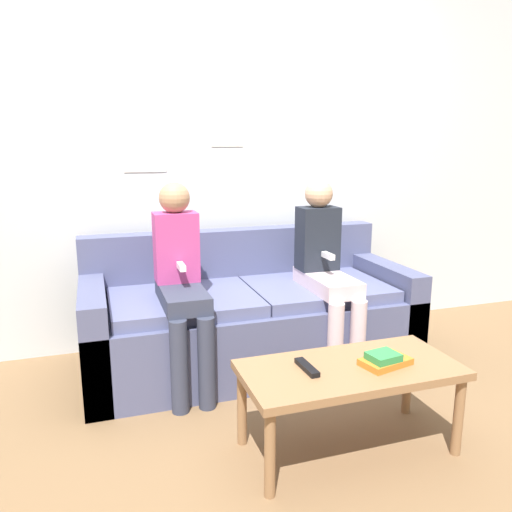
{
  "coord_description": "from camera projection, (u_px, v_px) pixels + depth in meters",
  "views": [
    {
      "loc": [
        -0.88,
        -2.28,
        1.34
      ],
      "look_at": [
        0.0,
        0.39,
        0.71
      ],
      "focal_mm": 35.0,
      "sensor_mm": 36.0,
      "label": 1
    }
  ],
  "objects": [
    {
      "name": "book_stack",
      "position": [
        385.0,
        360.0,
        2.17
      ],
      "size": [
        0.24,
        0.17,
        0.06
      ],
      "color": "orange",
      "rests_on": "coffee_table"
    },
    {
      "name": "person_left",
      "position": [
        181.0,
        277.0,
        2.71
      ],
      "size": [
        0.24,
        0.57,
        1.14
      ],
      "color": "#33384C",
      "rests_on": "ground_plane"
    },
    {
      "name": "person_right",
      "position": [
        326.0,
        266.0,
        2.97
      ],
      "size": [
        0.24,
        0.57,
        1.13
      ],
      "color": "silver",
      "rests_on": "ground_plane"
    },
    {
      "name": "couch",
      "position": [
        249.0,
        319.0,
        3.1
      ],
      "size": [
        1.97,
        0.83,
        0.8
      ],
      "color": "#4C5175",
      "rests_on": "ground_plane"
    },
    {
      "name": "ground_plane",
      "position": [
        279.0,
        401.0,
        2.67
      ],
      "size": [
        10.0,
        10.0,
        0.0
      ],
      "primitive_type": "plane",
      "color": "brown"
    },
    {
      "name": "wall_back",
      "position": [
        226.0,
        151.0,
        3.35
      ],
      "size": [
        8.0,
        0.06,
        2.6
      ],
      "color": "silver",
      "rests_on": "ground_plane"
    },
    {
      "name": "coffee_table",
      "position": [
        350.0,
        376.0,
        2.17
      ],
      "size": [
        0.95,
        0.45,
        0.4
      ],
      "color": "#8E6642",
      "rests_on": "ground_plane"
    },
    {
      "name": "tv_remote",
      "position": [
        307.0,
        367.0,
        2.13
      ],
      "size": [
        0.05,
        0.17,
        0.02
      ],
      "rotation": [
        0.0,
        0.0,
        0.04
      ],
      "color": "black",
      "rests_on": "coffee_table"
    }
  ]
}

